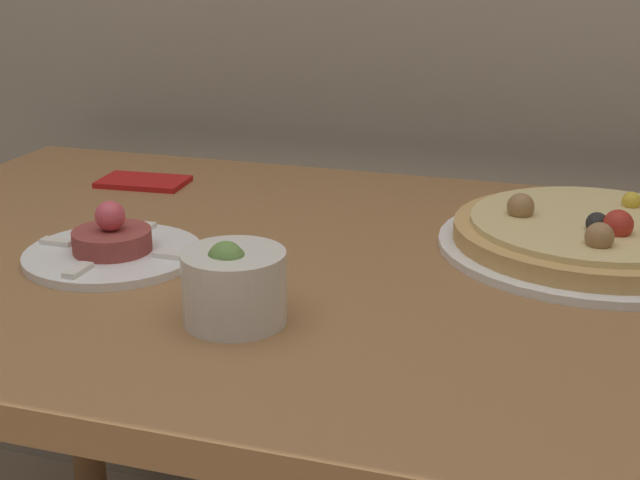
# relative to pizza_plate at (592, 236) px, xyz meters

# --- Properties ---
(dining_table) EXTENTS (1.24, 0.80, 0.73)m
(dining_table) POSITION_rel_pizza_plate_xyz_m (-0.31, -0.12, -0.12)
(dining_table) COLOR olive
(dining_table) RESTS_ON ground_plane
(pizza_plate) EXTENTS (0.36, 0.36, 0.07)m
(pizza_plate) POSITION_rel_pizza_plate_xyz_m (0.00, 0.00, 0.00)
(pizza_plate) COLOR white
(pizza_plate) RESTS_ON dining_table
(tartare_plate) EXTENTS (0.21, 0.21, 0.07)m
(tartare_plate) POSITION_rel_pizza_plate_xyz_m (-0.53, -0.20, -0.01)
(tartare_plate) COLOR white
(tartare_plate) RESTS_ON dining_table
(small_bowl) EXTENTS (0.10, 0.10, 0.08)m
(small_bowl) POSITION_rel_pizza_plate_xyz_m (-0.33, -0.32, 0.02)
(small_bowl) COLOR silver
(small_bowl) RESTS_ON dining_table
(napkin) EXTENTS (0.13, 0.09, 0.01)m
(napkin) POSITION_rel_pizza_plate_xyz_m (-0.65, 0.10, -0.01)
(napkin) COLOR red
(napkin) RESTS_ON dining_table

